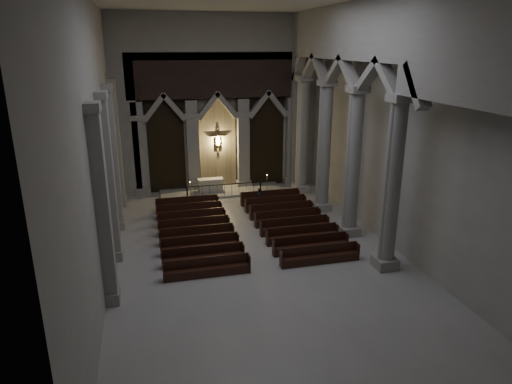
% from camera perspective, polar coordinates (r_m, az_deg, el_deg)
% --- Properties ---
extents(room, '(24.00, 24.10, 12.00)m').
position_cam_1_polar(room, '(20.52, 0.29, 11.34)').
color(room, '#A4A19C').
rests_on(room, ground).
extents(sanctuary_wall, '(14.00, 0.77, 12.00)m').
position_cam_1_polar(sanctuary_wall, '(31.87, -4.90, 11.85)').
color(sanctuary_wall, gray).
rests_on(sanctuary_wall, ground).
extents(right_arcade, '(1.00, 24.00, 12.00)m').
position_cam_1_polar(right_arcade, '(23.65, 12.81, 12.34)').
color(right_arcade, gray).
rests_on(right_arcade, ground).
extents(left_pilasters, '(0.60, 13.00, 8.03)m').
position_cam_1_polar(left_pilasters, '(24.10, -17.63, 2.54)').
color(left_pilasters, gray).
rests_on(left_pilasters, ground).
extents(sanctuary_step, '(8.50, 2.60, 0.15)m').
position_cam_1_polar(sanctuary_step, '(32.32, -4.33, 0.08)').
color(sanctuary_step, gray).
rests_on(sanctuary_step, ground).
extents(altar, '(1.76, 0.70, 0.90)m').
position_cam_1_polar(altar, '(32.10, -5.70, 0.90)').
color(altar, '#BDB6A6').
rests_on(altar, sanctuary_step).
extents(altar_rail, '(5.13, 0.09, 1.01)m').
position_cam_1_polar(altar_rail, '(30.97, -3.97, 0.44)').
color(altar_rail, black).
rests_on(altar_rail, ground).
extents(candle_stand_left, '(0.22, 0.22, 1.33)m').
position_cam_1_polar(candle_stand_left, '(30.75, -8.19, -0.44)').
color(candle_stand_left, '#A77133').
rests_on(candle_stand_left, ground).
extents(candle_stand_right, '(0.25, 0.25, 1.49)m').
position_cam_1_polar(candle_stand_right, '(31.56, 1.37, 0.31)').
color(candle_stand_right, '#A77133').
rests_on(candle_stand_right, ground).
extents(pews, '(9.32, 9.26, 0.87)m').
position_cam_1_polar(pews, '(25.30, -1.45, -4.55)').
color(pews, black).
rests_on(pews, ground).
extents(worshipper, '(0.55, 0.41, 1.36)m').
position_cam_1_polar(worshipper, '(28.80, 0.54, -0.85)').
color(worshipper, black).
rests_on(worshipper, ground).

